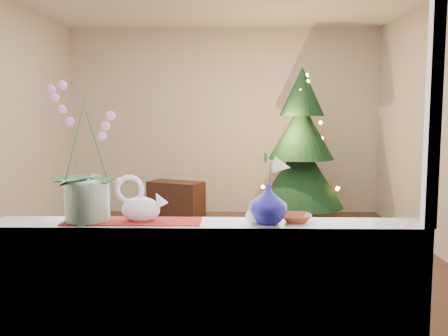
{
  "coord_description": "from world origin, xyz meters",
  "views": [
    {
      "loc": [
        0.14,
        -4.86,
        1.47
      ],
      "look_at": [
        0.07,
        -1.4,
        1.09
      ],
      "focal_mm": 40.0,
      "sensor_mm": 36.0,
      "label": 1
    }
  ],
  "objects_px": {
    "amber_dish": "(296,219)",
    "xmas_tree": "(301,147)",
    "orchid_pot": "(86,152)",
    "swan": "(141,200)",
    "side_table": "(176,201)",
    "paperweight": "(253,216)",
    "blue_vase": "(268,201)"
  },
  "relations": [
    {
      "from": "swan",
      "to": "side_table",
      "type": "relative_size",
      "value": 0.37
    },
    {
      "from": "swan",
      "to": "blue_vase",
      "type": "relative_size",
      "value": 1.16
    },
    {
      "from": "swan",
      "to": "amber_dish",
      "type": "height_order",
      "value": "swan"
    },
    {
      "from": "orchid_pot",
      "to": "paperweight",
      "type": "height_order",
      "value": "orchid_pot"
    },
    {
      "from": "paperweight",
      "to": "amber_dish",
      "type": "height_order",
      "value": "paperweight"
    },
    {
      "from": "xmas_tree",
      "to": "blue_vase",
      "type": "bearing_deg",
      "value": -99.93
    },
    {
      "from": "swan",
      "to": "blue_vase",
      "type": "height_order",
      "value": "blue_vase"
    },
    {
      "from": "swan",
      "to": "paperweight",
      "type": "height_order",
      "value": "swan"
    },
    {
      "from": "side_table",
      "to": "xmas_tree",
      "type": "bearing_deg",
      "value": 19.87
    },
    {
      "from": "orchid_pot",
      "to": "amber_dish",
      "type": "relative_size",
      "value": 5.16
    },
    {
      "from": "amber_dish",
      "to": "xmas_tree",
      "type": "bearing_deg",
      "value": 81.98
    },
    {
      "from": "paperweight",
      "to": "xmas_tree",
      "type": "height_order",
      "value": "xmas_tree"
    },
    {
      "from": "swan",
      "to": "paperweight",
      "type": "bearing_deg",
      "value": -23.06
    },
    {
      "from": "amber_dish",
      "to": "xmas_tree",
      "type": "height_order",
      "value": "xmas_tree"
    },
    {
      "from": "amber_dish",
      "to": "paperweight",
      "type": "bearing_deg",
      "value": -169.35
    },
    {
      "from": "blue_vase",
      "to": "xmas_tree",
      "type": "bearing_deg",
      "value": 80.07
    },
    {
      "from": "paperweight",
      "to": "amber_dish",
      "type": "distance_m",
      "value": 0.22
    },
    {
      "from": "blue_vase",
      "to": "xmas_tree",
      "type": "xyz_separation_m",
      "value": [
        0.72,
        4.09,
        -0.0
      ]
    },
    {
      "from": "blue_vase",
      "to": "paperweight",
      "type": "bearing_deg",
      "value": -172.08
    },
    {
      "from": "side_table",
      "to": "amber_dish",
      "type": "bearing_deg",
      "value": -51.04
    },
    {
      "from": "paperweight",
      "to": "amber_dish",
      "type": "relative_size",
      "value": 0.56
    },
    {
      "from": "xmas_tree",
      "to": "swan",
      "type": "bearing_deg",
      "value": -108.55
    },
    {
      "from": "orchid_pot",
      "to": "xmas_tree",
      "type": "xyz_separation_m",
      "value": [
        1.64,
        4.06,
        -0.24
      ]
    },
    {
      "from": "xmas_tree",
      "to": "side_table",
      "type": "bearing_deg",
      "value": 175.62
    },
    {
      "from": "swan",
      "to": "xmas_tree",
      "type": "height_order",
      "value": "xmas_tree"
    },
    {
      "from": "swan",
      "to": "side_table",
      "type": "bearing_deg",
      "value": 75.28
    },
    {
      "from": "paperweight",
      "to": "xmas_tree",
      "type": "xyz_separation_m",
      "value": [
        0.79,
        4.1,
        0.07
      ]
    },
    {
      "from": "side_table",
      "to": "swan",
      "type": "bearing_deg",
      "value": -61.53
    },
    {
      "from": "blue_vase",
      "to": "amber_dish",
      "type": "distance_m",
      "value": 0.18
    },
    {
      "from": "blue_vase",
      "to": "paperweight",
      "type": "distance_m",
      "value": 0.11
    },
    {
      "from": "xmas_tree",
      "to": "orchid_pot",
      "type": "bearing_deg",
      "value": -111.95
    },
    {
      "from": "orchid_pot",
      "to": "paperweight",
      "type": "bearing_deg",
      "value": -2.66
    }
  ]
}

